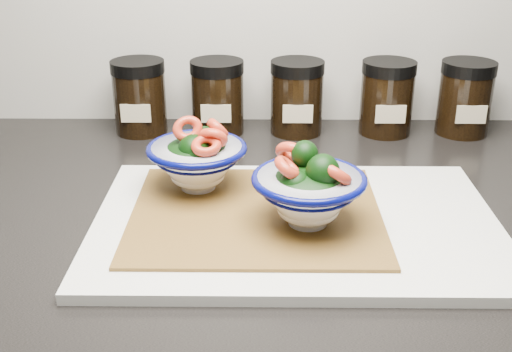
{
  "coord_description": "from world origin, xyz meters",
  "views": [
    {
      "loc": [
        -0.04,
        0.74,
        1.25
      ],
      "look_at": [
        -0.05,
        1.39,
        0.96
      ],
      "focal_mm": 45.0,
      "sensor_mm": 36.0,
      "label": 1
    }
  ],
  "objects_px": {
    "spice_jar_b": "(217,97)",
    "spice_jar_c": "(297,97)",
    "bowl_left": "(198,159)",
    "spice_jar_a": "(140,97)",
    "spice_jar_d": "(387,97)",
    "spice_jar_e": "(465,98)",
    "bowl_right": "(309,191)",
    "cutting_board": "(296,223)"
  },
  "relations": [
    {
      "from": "spice_jar_b",
      "to": "spice_jar_c",
      "type": "relative_size",
      "value": 1.0
    },
    {
      "from": "bowl_left",
      "to": "spice_jar_a",
      "type": "bearing_deg",
      "value": 114.98
    },
    {
      "from": "spice_jar_d",
      "to": "spice_jar_e",
      "type": "height_order",
      "value": "same"
    },
    {
      "from": "bowl_right",
      "to": "spice_jar_d",
      "type": "distance_m",
      "value": 0.36
    },
    {
      "from": "bowl_right",
      "to": "spice_jar_e",
      "type": "relative_size",
      "value": 1.1
    },
    {
      "from": "cutting_board",
      "to": "spice_jar_c",
      "type": "bearing_deg",
      "value": 87.32
    },
    {
      "from": "bowl_left",
      "to": "spice_jar_d",
      "type": "height_order",
      "value": "bowl_left"
    },
    {
      "from": "spice_jar_c",
      "to": "spice_jar_d",
      "type": "relative_size",
      "value": 1.0
    },
    {
      "from": "bowl_left",
      "to": "spice_jar_c",
      "type": "distance_m",
      "value": 0.27
    },
    {
      "from": "spice_jar_b",
      "to": "spice_jar_d",
      "type": "xyz_separation_m",
      "value": [
        0.26,
        0.0,
        0.0
      ]
    },
    {
      "from": "bowl_left",
      "to": "spice_jar_b",
      "type": "bearing_deg",
      "value": 88.18
    },
    {
      "from": "spice_jar_d",
      "to": "cutting_board",
      "type": "bearing_deg",
      "value": -115.95
    },
    {
      "from": "bowl_right",
      "to": "spice_jar_d",
      "type": "xyz_separation_m",
      "value": [
        0.14,
        0.33,
        0.0
      ]
    },
    {
      "from": "spice_jar_d",
      "to": "spice_jar_a",
      "type": "bearing_deg",
      "value": 180.0
    },
    {
      "from": "bowl_right",
      "to": "spice_jar_b",
      "type": "height_order",
      "value": "spice_jar_b"
    },
    {
      "from": "bowl_right",
      "to": "spice_jar_c",
      "type": "relative_size",
      "value": 1.1
    },
    {
      "from": "bowl_left",
      "to": "spice_jar_d",
      "type": "xyz_separation_m",
      "value": [
        0.27,
        0.24,
        0.0
      ]
    },
    {
      "from": "bowl_left",
      "to": "spice_jar_a",
      "type": "relative_size",
      "value": 1.07
    },
    {
      "from": "spice_jar_a",
      "to": "spice_jar_c",
      "type": "xyz_separation_m",
      "value": [
        0.24,
        0.0,
        0.0
      ]
    },
    {
      "from": "bowl_right",
      "to": "spice_jar_c",
      "type": "height_order",
      "value": "spice_jar_c"
    },
    {
      "from": "cutting_board",
      "to": "spice_jar_a",
      "type": "distance_m",
      "value": 0.39
    },
    {
      "from": "bowl_right",
      "to": "spice_jar_b",
      "type": "xyz_separation_m",
      "value": [
        -0.12,
        0.33,
        0.0
      ]
    },
    {
      "from": "spice_jar_d",
      "to": "spice_jar_e",
      "type": "distance_m",
      "value": 0.12
    },
    {
      "from": "bowl_left",
      "to": "spice_jar_c",
      "type": "bearing_deg",
      "value": 61.77
    },
    {
      "from": "spice_jar_b",
      "to": "spice_jar_d",
      "type": "bearing_deg",
      "value": 0.0
    },
    {
      "from": "spice_jar_e",
      "to": "spice_jar_c",
      "type": "bearing_deg",
      "value": 180.0
    },
    {
      "from": "bowl_left",
      "to": "spice_jar_e",
      "type": "distance_m",
      "value": 0.46
    },
    {
      "from": "spice_jar_c",
      "to": "spice_jar_b",
      "type": "bearing_deg",
      "value": 180.0
    },
    {
      "from": "spice_jar_b",
      "to": "spice_jar_d",
      "type": "distance_m",
      "value": 0.26
    },
    {
      "from": "spice_jar_a",
      "to": "spice_jar_b",
      "type": "height_order",
      "value": "same"
    },
    {
      "from": "spice_jar_c",
      "to": "spice_jar_d",
      "type": "bearing_deg",
      "value": 0.0
    },
    {
      "from": "bowl_right",
      "to": "bowl_left",
      "type": "bearing_deg",
      "value": 144.83
    },
    {
      "from": "bowl_right",
      "to": "spice_jar_e",
      "type": "xyz_separation_m",
      "value": [
        0.26,
        0.33,
        0.0
      ]
    },
    {
      "from": "cutting_board",
      "to": "spice_jar_e",
      "type": "relative_size",
      "value": 3.98
    },
    {
      "from": "bowl_right",
      "to": "spice_jar_c",
      "type": "bearing_deg",
      "value": 89.48
    },
    {
      "from": "bowl_left",
      "to": "spice_jar_d",
      "type": "distance_m",
      "value": 0.36
    },
    {
      "from": "bowl_right",
      "to": "spice_jar_a",
      "type": "relative_size",
      "value": 1.1
    },
    {
      "from": "cutting_board",
      "to": "bowl_right",
      "type": "relative_size",
      "value": 3.64
    },
    {
      "from": "cutting_board",
      "to": "spice_jar_a",
      "type": "bearing_deg",
      "value": 125.91
    },
    {
      "from": "cutting_board",
      "to": "spice_jar_c",
      "type": "height_order",
      "value": "spice_jar_c"
    },
    {
      "from": "cutting_board",
      "to": "spice_jar_b",
      "type": "xyz_separation_m",
      "value": [
        -0.11,
        0.31,
        0.05
      ]
    },
    {
      "from": "spice_jar_b",
      "to": "spice_jar_d",
      "type": "height_order",
      "value": "same"
    }
  ]
}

